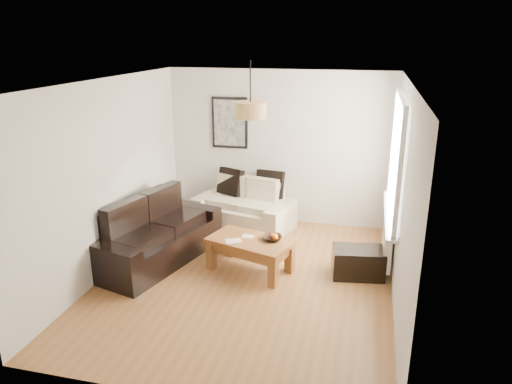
% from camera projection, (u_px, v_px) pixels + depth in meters
% --- Properties ---
extents(floor, '(4.50, 4.50, 0.00)m').
position_uv_depth(floor, '(246.00, 280.00, 6.38)').
color(floor, brown).
rests_on(floor, ground).
extents(ceiling, '(3.80, 4.50, 0.00)m').
position_uv_depth(ceiling, '(244.00, 82.00, 5.56)').
color(ceiling, white).
rests_on(ceiling, floor).
extents(wall_back, '(3.80, 0.04, 2.60)m').
position_uv_depth(wall_back, '(279.00, 148.00, 8.04)').
color(wall_back, silver).
rests_on(wall_back, floor).
extents(wall_front, '(3.80, 0.04, 2.60)m').
position_uv_depth(wall_front, '(174.00, 270.00, 3.89)').
color(wall_front, silver).
rests_on(wall_front, floor).
extents(wall_left, '(0.04, 4.50, 2.60)m').
position_uv_depth(wall_left, '(108.00, 178.00, 6.39)').
color(wall_left, silver).
rests_on(wall_left, floor).
extents(wall_right, '(0.04, 4.50, 2.60)m').
position_uv_depth(wall_right, '(402.00, 199.00, 5.54)').
color(wall_right, silver).
rests_on(wall_right, floor).
extents(window_bay, '(0.14, 1.90, 1.60)m').
position_uv_depth(window_bay, '(398.00, 158.00, 6.19)').
color(window_bay, white).
rests_on(window_bay, wall_right).
extents(radiator, '(0.10, 0.90, 0.52)m').
position_uv_depth(radiator, '(387.00, 243.00, 6.59)').
color(radiator, white).
rests_on(radiator, wall_right).
extents(poster, '(0.62, 0.04, 0.87)m').
position_uv_depth(poster, '(230.00, 123.00, 8.08)').
color(poster, black).
rests_on(poster, wall_back).
extents(pendant_shade, '(0.40, 0.40, 0.20)m').
position_uv_depth(pendant_shade, '(250.00, 110.00, 5.95)').
color(pendant_shade, tan).
rests_on(pendant_shade, ceiling).
extents(loveseat_cream, '(1.77, 1.23, 0.80)m').
position_uv_depth(loveseat_cream, '(244.00, 205.00, 8.00)').
color(loveseat_cream, beige).
rests_on(loveseat_cream, floor).
extents(sofa_leather, '(1.49, 2.21, 0.87)m').
position_uv_depth(sofa_leather, '(155.00, 231.00, 6.84)').
color(sofa_leather, black).
rests_on(sofa_leather, floor).
extents(coffee_table, '(1.27, 0.93, 0.46)m').
position_uv_depth(coffee_table, '(250.00, 255.00, 6.57)').
color(coffee_table, brown).
rests_on(coffee_table, floor).
extents(ottoman, '(0.74, 0.53, 0.39)m').
position_uv_depth(ottoman, '(358.00, 262.00, 6.44)').
color(ottoman, black).
rests_on(ottoman, floor).
extents(cushion_left, '(0.47, 0.30, 0.45)m').
position_uv_depth(cushion_left, '(231.00, 182.00, 8.14)').
color(cushion_left, black).
rests_on(cushion_left, loveseat_cream).
extents(cushion_right, '(0.48, 0.20, 0.46)m').
position_uv_depth(cushion_right, '(270.00, 184.00, 7.98)').
color(cushion_right, black).
rests_on(cushion_right, loveseat_cream).
extents(fruit_bowl, '(0.31, 0.31, 0.06)m').
position_uv_depth(fruit_bowl, '(272.00, 238.00, 6.46)').
color(fruit_bowl, black).
rests_on(fruit_bowl, coffee_table).
extents(orange_a, '(0.10, 0.10, 0.09)m').
position_uv_depth(orange_a, '(275.00, 237.00, 6.49)').
color(orange_a, orange).
rests_on(orange_a, fruit_bowl).
extents(orange_b, '(0.08, 0.08, 0.07)m').
position_uv_depth(orange_b, '(276.00, 238.00, 6.45)').
color(orange_b, orange).
rests_on(orange_b, fruit_bowl).
extents(orange_c, '(0.07, 0.07, 0.06)m').
position_uv_depth(orange_c, '(272.00, 235.00, 6.54)').
color(orange_c, '#FF5515').
rests_on(orange_c, fruit_bowl).
extents(papers, '(0.26, 0.23, 0.01)m').
position_uv_depth(papers, '(234.00, 241.00, 6.45)').
color(papers, silver).
rests_on(papers, coffee_table).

